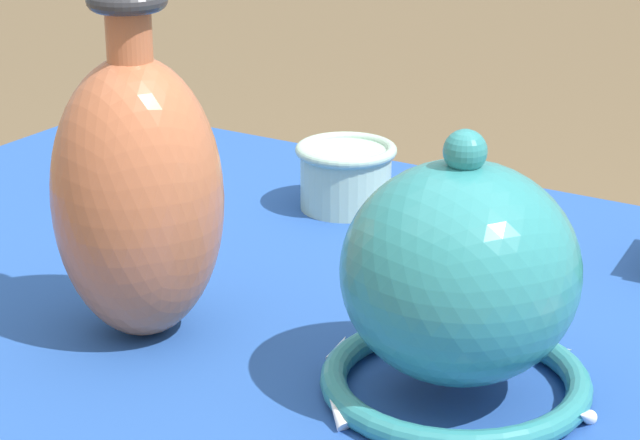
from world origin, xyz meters
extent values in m
cylinder|color=brown|center=(-0.60, 0.32, 0.33)|extent=(0.04, 0.04, 0.66)
cube|color=brown|center=(0.00, 0.00, 0.67)|extent=(1.31, 0.75, 0.03)
cube|color=#234C9E|center=(0.00, 0.00, 0.69)|extent=(1.33, 0.77, 0.01)
ellipsoid|color=#BC6642|center=(-0.14, -0.17, 0.82)|extent=(0.15, 0.15, 0.26)
cylinder|color=#BC6642|center=(-0.14, -0.17, 0.97)|extent=(0.04, 0.04, 0.05)
torus|color=#2D2D33|center=(-0.14, -0.17, 0.99)|extent=(0.07, 0.07, 0.02)
torus|color=teal|center=(0.15, -0.13, 0.70)|extent=(0.22, 0.22, 0.02)
ellipsoid|color=teal|center=(0.15, -0.13, 0.80)|extent=(0.19, 0.19, 0.18)
sphere|color=teal|center=(0.15, -0.13, 0.90)|extent=(0.03, 0.03, 0.03)
cone|color=white|center=(0.26, -0.13, 0.70)|extent=(0.01, 0.03, 0.02)
cone|color=white|center=(0.21, -0.04, 0.70)|extent=(0.03, 0.03, 0.02)
cone|color=white|center=(0.10, -0.04, 0.70)|extent=(0.03, 0.03, 0.02)
cone|color=white|center=(0.04, -0.13, 0.70)|extent=(0.01, 0.03, 0.02)
cone|color=white|center=(0.10, -0.23, 0.70)|extent=(0.03, 0.03, 0.02)
cylinder|color=#A8CCB7|center=(-0.15, 0.20, 0.73)|extent=(0.10, 0.10, 0.07)
torus|color=#A8CCB7|center=(-0.15, 0.20, 0.76)|extent=(0.12, 0.12, 0.01)
ellipsoid|color=white|center=(-0.40, 0.11, 0.74)|extent=(0.09, 0.09, 0.10)
cylinder|color=white|center=(-0.40, 0.11, 0.79)|extent=(0.04, 0.04, 0.02)
camera|label=1|loc=(0.53, -0.96, 1.19)|focal=70.00mm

